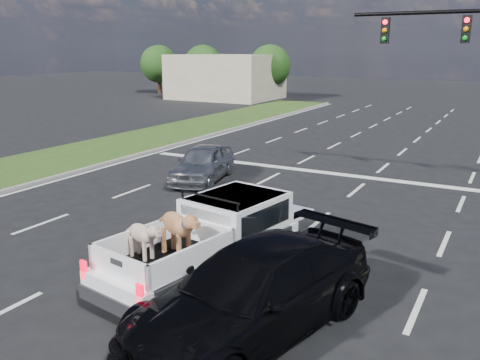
% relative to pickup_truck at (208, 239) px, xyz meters
% --- Properties ---
extents(ground, '(160.00, 160.00, 0.00)m').
position_rel_pickup_truck_xyz_m(ground, '(-0.90, 0.65, -0.88)').
color(ground, black).
rests_on(ground, ground).
extents(road_markings, '(17.75, 60.00, 0.01)m').
position_rel_pickup_truck_xyz_m(road_markings, '(-0.90, 7.21, -0.88)').
color(road_markings, silver).
rests_on(road_markings, ground).
extents(grass_median_left, '(5.00, 60.00, 0.10)m').
position_rel_pickup_truck_xyz_m(grass_median_left, '(-12.40, 6.65, -0.83)').
color(grass_median_left, '#264415').
rests_on(grass_median_left, ground).
extents(curb_left, '(0.15, 60.00, 0.14)m').
position_rel_pickup_truck_xyz_m(curb_left, '(-9.95, 6.65, -0.81)').
color(curb_left, gray).
rests_on(curb_left, ground).
extents(building_left, '(10.00, 8.00, 4.40)m').
position_rel_pickup_truck_xyz_m(building_left, '(-20.90, 36.65, 1.32)').
color(building_left, beige).
rests_on(building_left, ground).
extents(tree_far_a, '(4.20, 4.20, 5.40)m').
position_rel_pickup_truck_xyz_m(tree_far_a, '(-30.90, 38.65, 2.40)').
color(tree_far_a, '#332114').
rests_on(tree_far_a, ground).
extents(tree_far_b, '(4.20, 4.20, 5.40)m').
position_rel_pickup_truck_xyz_m(tree_far_b, '(-24.90, 38.65, 2.40)').
color(tree_far_b, '#332114').
rests_on(tree_far_b, ground).
extents(tree_far_c, '(4.20, 4.20, 5.40)m').
position_rel_pickup_truck_xyz_m(tree_far_c, '(-16.90, 38.65, 2.40)').
color(tree_far_c, '#332114').
rests_on(tree_far_c, ground).
extents(pickup_truck, '(2.59, 5.23, 1.88)m').
position_rel_pickup_truck_xyz_m(pickup_truck, '(0.00, 0.00, 0.00)').
color(pickup_truck, black).
rests_on(pickup_truck, ground).
extents(silver_sedan, '(2.51, 4.33, 1.39)m').
position_rel_pickup_truck_xyz_m(silver_sedan, '(-4.75, 7.15, -0.19)').
color(silver_sedan, '#A3A5A9').
rests_on(silver_sedan, ground).
extents(black_coupe, '(3.47, 5.77, 1.56)m').
position_rel_pickup_truck_xyz_m(black_coupe, '(1.92, -1.55, -0.10)').
color(black_coupe, black).
rests_on(black_coupe, ground).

